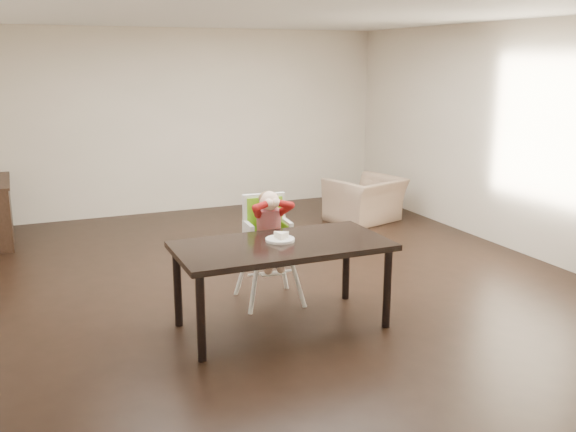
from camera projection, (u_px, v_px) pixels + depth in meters
name	position (u px, v px, depth m)	size (l,w,h in m)	color
ground	(280.00, 278.00, 6.79)	(7.00, 7.00, 0.00)	black
room_walls	(280.00, 101.00, 6.35)	(6.02, 7.02, 2.71)	beige
dining_table	(282.00, 252.00, 5.41)	(1.80, 0.90, 0.75)	black
high_chair	(268.00, 224.00, 6.00)	(0.48, 0.48, 1.08)	white
plate	(281.00, 238.00, 5.46)	(0.29, 0.29, 0.07)	white
armchair	(365.00, 192.00, 9.08)	(0.96, 0.62, 0.84)	#9D7E64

